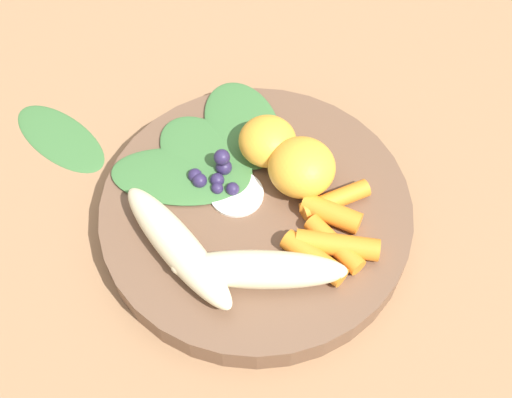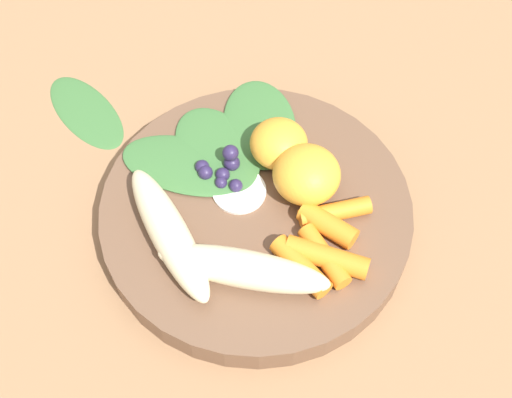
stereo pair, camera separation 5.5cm
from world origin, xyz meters
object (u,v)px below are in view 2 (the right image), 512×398
(banana_peeled_right, at_px, (169,233))
(kale_leaf_stray, at_px, (86,110))
(bowl, at_px, (256,214))
(banana_peeled_left, at_px, (243,269))
(orange_segment_near, at_px, (279,144))

(banana_peeled_right, bearing_deg, kale_leaf_stray, -176.98)
(bowl, distance_m, banana_peeled_right, 0.08)
(banana_peeled_left, distance_m, kale_leaf_stray, 0.25)
(kale_leaf_stray, bearing_deg, banana_peeled_right, 172.18)
(bowl, distance_m, orange_segment_near, 0.06)
(banana_peeled_left, relative_size, banana_peeled_right, 1.00)
(banana_peeled_right, distance_m, orange_segment_near, 0.12)
(banana_peeled_left, bearing_deg, bowl, 93.42)
(orange_segment_near, bearing_deg, kale_leaf_stray, -67.79)
(kale_leaf_stray, bearing_deg, banana_peeled_left, -179.85)
(bowl, height_order, kale_leaf_stray, bowl)
(banana_peeled_left, bearing_deg, orange_segment_near, 87.86)
(banana_peeled_left, xyz_separation_m, banana_peeled_right, (0.02, -0.06, 0.00))
(bowl, relative_size, kale_leaf_stray, 2.36)
(banana_peeled_right, distance_m, kale_leaf_stray, 0.19)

